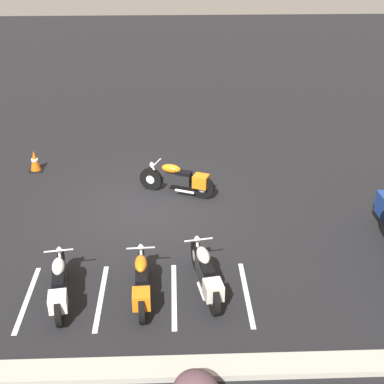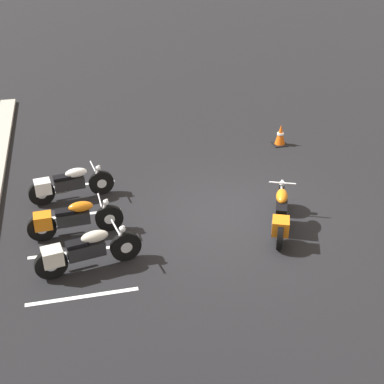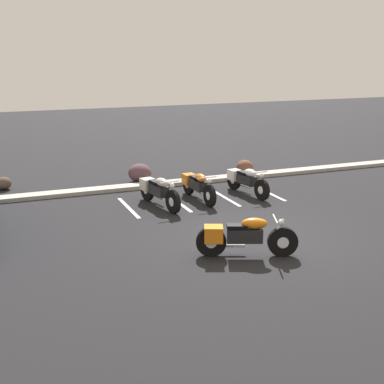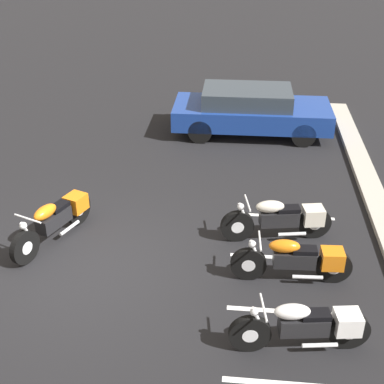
{
  "view_description": "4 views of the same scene",
  "coord_description": "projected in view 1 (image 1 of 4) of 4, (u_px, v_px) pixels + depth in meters",
  "views": [
    {
      "loc": [
        -0.7,
        12.22,
        6.87
      ],
      "look_at": [
        -1.13,
        0.63,
        0.81
      ],
      "focal_mm": 50.0,
      "sensor_mm": 36.0,
      "label": 1
    },
    {
      "loc": [
        -10.12,
        3.35,
        6.67
      ],
      "look_at": [
        -0.17,
        1.03,
        0.84
      ],
      "focal_mm": 50.0,
      "sensor_mm": 36.0,
      "label": 2
    },
    {
      "loc": [
        -5.81,
        -10.3,
        4.25
      ],
      "look_at": [
        -1.19,
        1.2,
        0.95
      ],
      "focal_mm": 50.0,
      "sensor_mm": 36.0,
      "label": 3
    },
    {
      "loc": [
        7.51,
        2.66,
        5.84
      ],
      "look_at": [
        -1.3,
        1.76,
        0.94
      ],
      "focal_mm": 50.0,
      "sensor_mm": 36.0,
      "label": 4
    }
  ],
  "objects": [
    {
      "name": "traffic_cone",
      "position": [
        35.0,
        161.0,
        15.94
      ],
      "size": [
        0.4,
        0.4,
        0.64
      ],
      "color": "black",
      "rests_on": "ground"
    },
    {
      "name": "parked_bike_2",
      "position": [
        59.0,
        285.0,
        10.43
      ],
      "size": [
        0.66,
        2.06,
        0.81
      ],
      "rotation": [
        0.0,
        0.0,
        -1.43
      ],
      "color": "black",
      "rests_on": "ground"
    },
    {
      "name": "stall_line_3",
      "position": [
        27.0,
        299.0,
        10.72
      ],
      "size": [
        0.1,
        2.1,
        0.0
      ],
      "primitive_type": "cube",
      "color": "white",
      "rests_on": "ground"
    },
    {
      "name": "ground",
      "position": [
        148.0,
        209.0,
        13.98
      ],
      "size": [
        60.0,
        60.0,
        0.0
      ],
      "primitive_type": "plane",
      "color": "black"
    },
    {
      "name": "parked_bike_1",
      "position": [
        141.0,
        282.0,
        10.5
      ],
      "size": [
        0.58,
        2.07,
        0.82
      ],
      "rotation": [
        0.0,
        0.0,
        -1.52
      ],
      "color": "black",
      "rests_on": "ground"
    },
    {
      "name": "stall_line_2",
      "position": [
        101.0,
        297.0,
        10.77
      ],
      "size": [
        0.1,
        2.1,
        0.0
      ],
      "primitive_type": "cube",
      "color": "white",
      "rests_on": "ground"
    },
    {
      "name": "stall_line_0",
      "position": [
        247.0,
        294.0,
        10.87
      ],
      "size": [
        0.1,
        2.1,
        0.0
      ],
      "primitive_type": "cube",
      "color": "white",
      "rests_on": "ground"
    },
    {
      "name": "concrete_curb",
      "position": [
        136.0,
        370.0,
        8.98
      ],
      "size": [
        18.0,
        0.5,
        0.12
      ],
      "primitive_type": "cube",
      "color": "#A8A399",
      "rests_on": "ground"
    },
    {
      "name": "parked_bike_0",
      "position": [
        206.0,
        274.0,
        10.72
      ],
      "size": [
        0.73,
        2.14,
        0.85
      ],
      "rotation": [
        0.0,
        0.0,
        -1.39
      ],
      "color": "black",
      "rests_on": "ground"
    },
    {
      "name": "motorcycle_orange_featured",
      "position": [
        180.0,
        179.0,
        14.52
      ],
      "size": [
        2.05,
        1.01,
        0.85
      ],
      "rotation": [
        0.0,
        0.0,
        -0.38
      ],
      "color": "black",
      "rests_on": "ground"
    },
    {
      "name": "stall_line_1",
      "position": [
        174.0,
        295.0,
        10.82
      ],
      "size": [
        0.1,
        2.1,
        0.0
      ],
      "primitive_type": "cube",
      "color": "white",
      "rests_on": "ground"
    }
  ]
}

